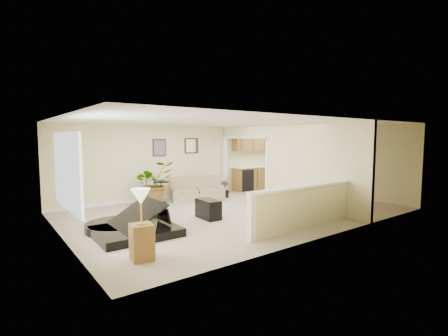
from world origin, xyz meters
TOP-DOWN VIEW (x-y plane):
  - floor at (0.00, 0.00)m, footprint 9.00×9.00m
  - back_wall at (0.00, 3.00)m, footprint 9.00×0.04m
  - front_wall at (0.00, -3.00)m, footprint 9.00×0.04m
  - left_wall at (-4.50, 0.00)m, footprint 0.04×6.00m
  - right_wall at (4.50, 0.00)m, footprint 0.04×6.00m
  - ceiling at (0.00, 0.00)m, footprint 9.00×6.00m
  - kitchen_vinyl at (3.15, 0.00)m, footprint 2.70×6.00m
  - interior_partition at (1.80, 0.25)m, footprint 0.18×5.99m
  - pony_half_wall at (0.08, -2.30)m, footprint 3.42×0.22m
  - left_window at (-4.49, -0.50)m, footprint 0.05×2.15m
  - wall_art_left at (-0.95, 2.97)m, footprint 0.48×0.04m
  - wall_mirror at (0.30, 2.97)m, footprint 0.55×0.04m
  - kitchen_cabinets at (3.19, 2.73)m, footprint 2.36×0.65m
  - piano at (-3.24, -0.35)m, footprint 2.00×2.07m
  - piano_bench at (-1.14, -0.22)m, footprint 0.41×0.76m
  - loveseat at (0.01, 2.22)m, footprint 2.03×1.52m
  - accent_table at (-1.24, 2.30)m, footprint 0.49×0.49m
  - palm_plant at (-1.50, 2.28)m, footprint 1.31×1.16m
  - small_plant at (1.02, 1.96)m, footprint 0.41×0.41m
  - lamp_stand at (-3.64, -1.92)m, footprint 0.40×0.40m

SIDE VIEW (x-z plane):
  - floor at x=0.00m, z-range 0.00..0.00m
  - kitchen_vinyl at x=3.15m, z-range 0.00..0.01m
  - small_plant at x=1.02m, z-range -0.04..0.53m
  - piano_bench at x=-1.14m, z-range 0.00..0.49m
  - loveseat at x=0.01m, z-range -0.12..0.86m
  - accent_table at x=-1.24m, z-range 0.10..0.80m
  - lamp_stand at x=-3.64m, z-range -0.09..1.13m
  - pony_half_wall at x=0.08m, z-range 0.02..1.02m
  - piano at x=-3.24m, z-range -0.13..1.45m
  - palm_plant at x=-1.50m, z-range -0.01..1.34m
  - kitchen_cabinets at x=3.19m, z-range -0.29..2.03m
  - interior_partition at x=1.80m, z-range -0.03..2.47m
  - back_wall at x=0.00m, z-range 0.00..2.50m
  - front_wall at x=0.00m, z-range 0.00..2.50m
  - left_wall at x=-4.50m, z-range 0.00..2.50m
  - right_wall at x=4.50m, z-range 0.00..2.50m
  - left_window at x=-4.49m, z-range 0.73..2.17m
  - wall_art_left at x=-0.95m, z-range 1.46..2.04m
  - wall_mirror at x=0.30m, z-range 1.52..2.08m
  - ceiling at x=0.00m, z-range 2.48..2.52m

